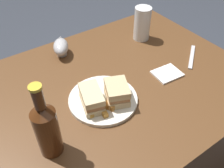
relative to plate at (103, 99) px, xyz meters
name	(u,v)px	position (x,y,z in m)	size (l,w,h in m)	color
dining_table	(119,133)	(0.12, 0.06, -0.36)	(1.05, 0.82, 0.70)	brown
plate	(103,99)	(0.00, 0.00, 0.00)	(0.25, 0.25, 0.01)	silver
sandwich_half_left	(92,98)	(-0.05, -0.01, 0.04)	(0.10, 0.13, 0.06)	beige
sandwich_half_right	(117,92)	(0.04, -0.03, 0.04)	(0.11, 0.12, 0.07)	#CCB284
potato_wedge_front	(114,102)	(0.02, -0.05, 0.02)	(0.05, 0.02, 0.02)	#B77F33
potato_wedge_middle	(104,104)	(-0.02, -0.03, 0.02)	(0.05, 0.02, 0.02)	#AD702D
potato_wedge_back	(104,112)	(-0.04, -0.07, 0.02)	(0.04, 0.02, 0.02)	#B77F33
potato_wedge_left_edge	(99,102)	(-0.03, -0.02, 0.02)	(0.05, 0.02, 0.02)	gold
potato_wedge_right_edge	(96,113)	(-0.06, -0.05, 0.01)	(0.05, 0.02, 0.01)	gold
potato_wedge_stray	(109,106)	(-0.01, -0.05, 0.02)	(0.04, 0.02, 0.02)	#AD702D
pint_glass	(142,25)	(0.39, 0.25, 0.06)	(0.08, 0.08, 0.16)	white
gravy_boat	(61,47)	(0.01, 0.35, 0.04)	(0.11, 0.13, 0.07)	#B7B7BC
cider_bottle	(47,128)	(-0.24, -0.08, 0.10)	(0.07, 0.07, 0.26)	#47230F
napkin	(167,74)	(0.30, -0.02, 0.00)	(0.11, 0.09, 0.01)	white
fork	(192,57)	(0.47, 0.00, 0.00)	(0.18, 0.02, 0.01)	silver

